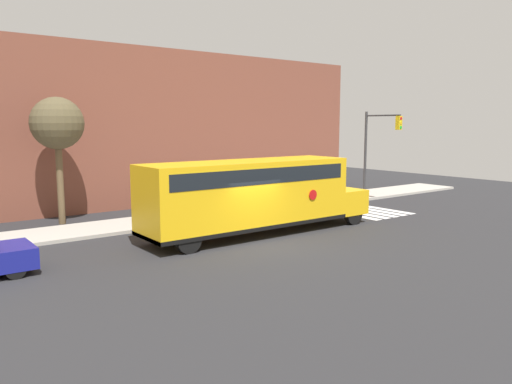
% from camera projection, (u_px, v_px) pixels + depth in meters
% --- Properties ---
extents(ground_plane, '(60.00, 60.00, 0.00)m').
position_uv_depth(ground_plane, '(260.00, 244.00, 19.92)').
color(ground_plane, '#28282B').
extents(sidewalk_strip, '(44.00, 3.00, 0.15)m').
position_uv_depth(sidewalk_strip, '(182.00, 218.00, 25.04)').
color(sidewalk_strip, '#B2ADA3').
rests_on(sidewalk_strip, ground).
extents(building_backdrop, '(32.00, 4.00, 9.09)m').
position_uv_depth(building_backdrop, '(127.00, 128.00, 29.58)').
color(building_backdrop, brown).
rests_on(building_backdrop, ground).
extents(crosswalk_stripes, '(3.30, 3.20, 0.01)m').
position_uv_depth(crosswalk_stripes, '(373.00, 213.00, 27.02)').
color(crosswalk_stripes, white).
rests_on(crosswalk_stripes, ground).
extents(school_bus, '(11.08, 2.57, 3.22)m').
position_uv_depth(school_bus, '(254.00, 192.00, 21.40)').
color(school_bus, yellow).
rests_on(school_bus, ground).
extents(stop_sign, '(0.69, 0.10, 2.64)m').
position_uv_depth(stop_sign, '(333.00, 175.00, 30.10)').
color(stop_sign, '#38383A').
rests_on(stop_sign, ground).
extents(traffic_light, '(0.28, 2.68, 5.54)m').
position_uv_depth(traffic_light, '(376.00, 143.00, 30.42)').
color(traffic_light, '#38383A').
rests_on(traffic_light, ground).
extents(tree_near_sidewalk, '(2.45, 2.45, 6.03)m').
position_uv_depth(tree_near_sidewalk, '(57.00, 125.00, 23.35)').
color(tree_near_sidewalk, brown).
rests_on(tree_near_sidewalk, ground).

